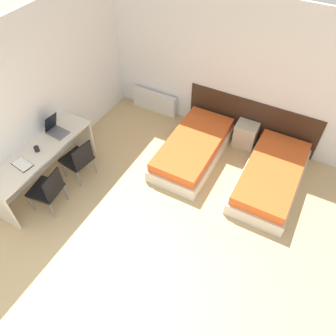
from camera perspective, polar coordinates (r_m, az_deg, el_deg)
The scene contains 14 objects.
ground_plane at distance 4.85m, azimuth -14.66°, elevation -23.21°, with size 20.00×20.00×0.00m, color tan.
wall_back at distance 6.26m, azimuth 8.99°, elevation 16.89°, with size 5.42×0.05×2.70m.
wall_left at distance 5.84m, azimuth -21.23°, elevation 11.68°, with size 0.05×5.32×2.70m.
headboard_panel at distance 6.57m, azimuth 14.23°, elevation 7.98°, with size 2.55×0.03×0.89m.
bed_near_window at distance 6.16m, azimuth 4.39°, elevation 3.37°, with size 0.96×1.93×0.43m.
bed_near_door at distance 5.93m, azimuth 17.49°, elevation -1.53°, with size 0.96×1.93×0.43m.
nightstand at distance 6.54m, azimuth 13.35°, elevation 5.65°, with size 0.41×0.34×0.49m.
radiator at distance 7.25m, azimuth -2.36°, elevation 11.49°, with size 1.03×0.12×0.45m.
desk at distance 5.80m, azimuth -21.15°, elevation 1.65°, with size 0.57×2.00×0.78m.
chair_near_laptop at distance 5.81m, azimuth -15.32°, elevation 1.63°, with size 0.51×0.51×0.82m.
chair_near_notebook at distance 5.50m, azimuth -20.19°, elevation -3.39°, with size 0.50×0.50×0.82m.
laptop at distance 5.89m, azimuth -19.02°, elevation 6.43°, with size 0.37×0.28×0.34m.
open_notebook at distance 5.54m, azimuth -24.05°, elevation 0.59°, with size 0.35×0.24×0.02m.
mug at distance 5.66m, azimuth -21.91°, elevation 3.11°, with size 0.08×0.08×0.09m.
Camera 1 is at (1.71, -0.80, 4.47)m, focal length 35.00 mm.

